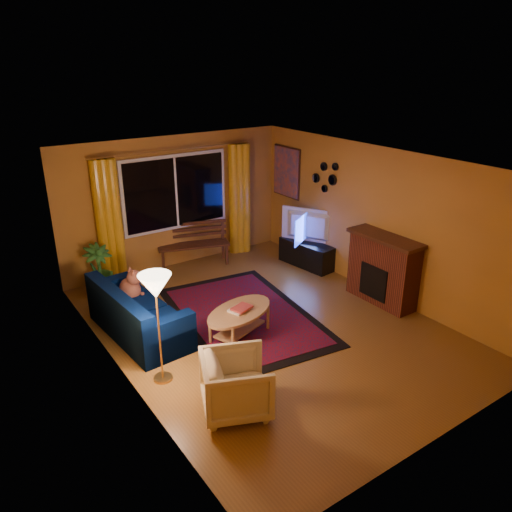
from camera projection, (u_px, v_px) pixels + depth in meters
floor at (267, 326)px, 7.62m from camera, size 4.50×6.00×0.02m
ceiling at (269, 162)px, 6.68m from camera, size 4.50×6.00×0.02m
wall_back at (175, 202)px, 9.45m from camera, size 4.50×0.02×2.50m
wall_left at (115, 288)px, 5.96m from camera, size 0.02×6.00×2.50m
wall_right at (377, 222)px, 8.34m from camera, size 0.02×6.00×2.50m
window at (176, 192)px, 9.32m from camera, size 2.00×0.02×1.30m
curtain_rod at (174, 150)px, 8.99m from camera, size 3.20×0.03×0.03m
curtain_left at (109, 223)px, 8.69m from camera, size 0.36×0.36×2.24m
curtain_right at (239, 199)px, 10.11m from camera, size 0.36×0.36×2.24m
bench at (194, 255)px, 9.75m from camera, size 1.43×0.81×0.41m
potted_plant at (98, 270)px, 8.47m from camera, size 0.58×0.58×0.89m
sofa at (139, 311)px, 7.27m from camera, size 0.95×1.93×0.76m
dog at (130, 286)px, 7.54m from camera, size 0.31×0.41×0.43m
armchair at (236, 382)px, 5.68m from camera, size 0.95×0.97×0.78m
floor_lamp at (159, 329)px, 6.10m from camera, size 0.32×0.32×1.46m
rug at (244, 315)px, 7.90m from camera, size 2.29×3.25×0.02m
coffee_table at (240, 323)px, 7.26m from camera, size 1.49×1.49×0.43m
tv_console at (306, 254)px, 9.70m from camera, size 0.53×1.19×0.48m
television at (308, 227)px, 9.49m from camera, size 0.70×1.04×0.65m
fireplace at (383, 271)px, 8.18m from camera, size 0.40×1.20×1.10m
mirror_cluster at (325, 175)px, 9.10m from camera, size 0.06×0.60×0.56m
painting at (286, 172)px, 10.04m from camera, size 0.04×0.76×0.96m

